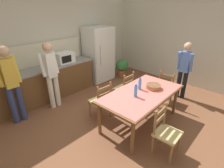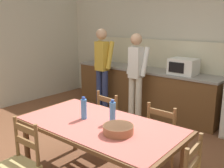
{
  "view_description": "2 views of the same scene",
  "coord_description": "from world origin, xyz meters",
  "px_view_note": "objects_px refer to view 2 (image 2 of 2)",
  "views": [
    {
      "loc": [
        -2.41,
        -2.14,
        2.47
      ],
      "look_at": [
        -0.13,
        0.04,
        1.02
      ],
      "focal_mm": 28.0,
      "sensor_mm": 36.0,
      "label": 1
    },
    {
      "loc": [
        2.3,
        -2.37,
        1.92
      ],
      "look_at": [
        0.08,
        0.23,
        1.09
      ],
      "focal_mm": 42.0,
      "sensor_mm": 36.0,
      "label": 2
    }
  ],
  "objects_px": {
    "microwave": "(183,66)",
    "chair_side_far_right": "(165,137)",
    "chair_side_near_left": "(17,166)",
    "person_at_counter": "(136,72)",
    "dining_table": "(99,130)",
    "chair_side_far_left": "(113,121)",
    "serving_bowl": "(118,129)",
    "person_at_sink": "(102,65)",
    "bottle_off_centre": "(113,112)",
    "bottle_near_centre": "(84,109)"
  },
  "relations": [
    {
      "from": "microwave",
      "to": "chair_side_far_left",
      "type": "relative_size",
      "value": 0.55
    },
    {
      "from": "dining_table",
      "to": "chair_side_near_left",
      "type": "height_order",
      "value": "chair_side_near_left"
    },
    {
      "from": "microwave",
      "to": "chair_side_near_left",
      "type": "xyz_separation_m",
      "value": [
        -0.19,
        -3.36,
        -0.63
      ]
    },
    {
      "from": "microwave",
      "to": "person_at_counter",
      "type": "height_order",
      "value": "person_at_counter"
    },
    {
      "from": "bottle_near_centre",
      "to": "chair_side_far_left",
      "type": "xyz_separation_m",
      "value": [
        -0.22,
        0.8,
        -0.46
      ]
    },
    {
      "from": "bottle_off_centre",
      "to": "chair_side_far_right",
      "type": "distance_m",
      "value": 0.88
    },
    {
      "from": "person_at_sink",
      "to": "dining_table",
      "type": "bearing_deg",
      "value": -138.16
    },
    {
      "from": "microwave",
      "to": "person_at_sink",
      "type": "xyz_separation_m",
      "value": [
        -1.62,
        -0.5,
        -0.08
      ]
    },
    {
      "from": "person_at_counter",
      "to": "microwave",
      "type": "bearing_deg",
      "value": -54.33
    },
    {
      "from": "chair_side_far_left",
      "to": "chair_side_far_right",
      "type": "xyz_separation_m",
      "value": [
        0.87,
        0.02,
        0.0
      ]
    },
    {
      "from": "dining_table",
      "to": "person_at_counter",
      "type": "height_order",
      "value": "person_at_counter"
    },
    {
      "from": "microwave",
      "to": "chair_side_far_right",
      "type": "xyz_separation_m",
      "value": [
        0.63,
        -1.74,
        -0.63
      ]
    },
    {
      "from": "serving_bowl",
      "to": "person_at_sink",
      "type": "height_order",
      "value": "person_at_sink"
    },
    {
      "from": "chair_side_far_right",
      "to": "bottle_near_centre",
      "type": "bearing_deg",
      "value": 50.81
    },
    {
      "from": "microwave",
      "to": "serving_bowl",
      "type": "xyz_separation_m",
      "value": [
        0.55,
        -2.62,
        -0.24
      ]
    },
    {
      "from": "bottle_near_centre",
      "to": "chair_side_far_right",
      "type": "relative_size",
      "value": 0.3
    },
    {
      "from": "serving_bowl",
      "to": "person_at_sink",
      "type": "xyz_separation_m",
      "value": [
        -2.18,
        2.12,
        0.16
      ]
    },
    {
      "from": "chair_side_far_right",
      "to": "person_at_counter",
      "type": "relative_size",
      "value": 0.54
    },
    {
      "from": "bottle_near_centre",
      "to": "bottle_off_centre",
      "type": "bearing_deg",
      "value": 22.27
    },
    {
      "from": "serving_bowl",
      "to": "chair_side_far_left",
      "type": "relative_size",
      "value": 0.35
    },
    {
      "from": "serving_bowl",
      "to": "chair_side_far_right",
      "type": "relative_size",
      "value": 0.35
    },
    {
      "from": "bottle_near_centre",
      "to": "chair_side_far_left",
      "type": "bearing_deg",
      "value": 105.21
    },
    {
      "from": "bottle_off_centre",
      "to": "serving_bowl",
      "type": "distance_m",
      "value": 0.32
    },
    {
      "from": "dining_table",
      "to": "bottle_near_centre",
      "type": "xyz_separation_m",
      "value": [
        -0.24,
        -0.01,
        0.2
      ]
    },
    {
      "from": "chair_side_near_left",
      "to": "chair_side_far_right",
      "type": "height_order",
      "value": "same"
    },
    {
      "from": "microwave",
      "to": "person_at_sink",
      "type": "distance_m",
      "value": 1.7
    },
    {
      "from": "dining_table",
      "to": "bottle_near_centre",
      "type": "bearing_deg",
      "value": -178.47
    },
    {
      "from": "chair_side_far_left",
      "to": "person_at_sink",
      "type": "distance_m",
      "value": 1.95
    },
    {
      "from": "microwave",
      "to": "bottle_off_centre",
      "type": "relative_size",
      "value": 1.85
    },
    {
      "from": "chair_side_far_right",
      "to": "person_at_counter",
      "type": "bearing_deg",
      "value": -42.94
    },
    {
      "from": "serving_bowl",
      "to": "person_at_sink",
      "type": "bearing_deg",
      "value": 135.74
    },
    {
      "from": "chair_side_far_right",
      "to": "person_at_sink",
      "type": "xyz_separation_m",
      "value": [
        -2.25,
        1.24,
        0.54
      ]
    },
    {
      "from": "person_at_counter",
      "to": "person_at_sink",
      "type": "bearing_deg",
      "value": 88.7
    },
    {
      "from": "dining_table",
      "to": "chair_side_far_left",
      "type": "height_order",
      "value": "chair_side_far_left"
    },
    {
      "from": "chair_side_near_left",
      "to": "person_at_sink",
      "type": "height_order",
      "value": "person_at_sink"
    },
    {
      "from": "bottle_off_centre",
      "to": "person_at_counter",
      "type": "bearing_deg",
      "value": 118.44
    },
    {
      "from": "chair_side_far_right",
      "to": "person_at_counter",
      "type": "height_order",
      "value": "person_at_counter"
    },
    {
      "from": "serving_bowl",
      "to": "person_at_counter",
      "type": "xyz_separation_m",
      "value": [
        -1.28,
        2.1,
        0.12
      ]
    },
    {
      "from": "microwave",
      "to": "person_at_sink",
      "type": "relative_size",
      "value": 0.29
    },
    {
      "from": "chair_side_near_left",
      "to": "person_at_counter",
      "type": "distance_m",
      "value": 2.94
    },
    {
      "from": "chair_side_far_left",
      "to": "person_at_sink",
      "type": "relative_size",
      "value": 0.52
    },
    {
      "from": "serving_bowl",
      "to": "person_at_counter",
      "type": "height_order",
      "value": "person_at_counter"
    },
    {
      "from": "bottle_off_centre",
      "to": "chair_side_far_left",
      "type": "height_order",
      "value": "bottle_off_centre"
    },
    {
      "from": "dining_table",
      "to": "bottle_off_centre",
      "type": "relative_size",
      "value": 7.2
    },
    {
      "from": "bottle_near_centre",
      "to": "chair_side_far_right",
      "type": "height_order",
      "value": "bottle_near_centre"
    },
    {
      "from": "serving_bowl",
      "to": "person_at_counter",
      "type": "relative_size",
      "value": 0.19
    },
    {
      "from": "microwave",
      "to": "bottle_near_centre",
      "type": "xyz_separation_m",
      "value": [
        -0.02,
        -2.56,
        -0.17
      ]
    },
    {
      "from": "dining_table",
      "to": "serving_bowl",
      "type": "distance_m",
      "value": 0.37
    },
    {
      "from": "bottle_near_centre",
      "to": "serving_bowl",
      "type": "relative_size",
      "value": 0.84
    },
    {
      "from": "serving_bowl",
      "to": "chair_side_near_left",
      "type": "distance_m",
      "value": 1.12
    }
  ]
}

